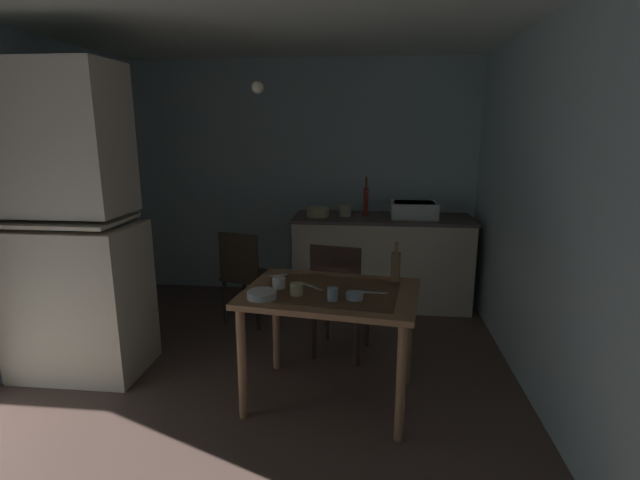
{
  "coord_description": "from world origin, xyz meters",
  "views": [
    {
      "loc": [
        0.73,
        -3.18,
        1.75
      ],
      "look_at": [
        0.37,
        0.19,
        0.94
      ],
      "focal_mm": 26.64,
      "sensor_mm": 36.0,
      "label": 1
    }
  ],
  "objects_px": {
    "chair_by_counter": "(246,274)",
    "mug_tall": "(279,282)",
    "hand_pump": "(366,199)",
    "hutch_cabinet": "(71,236)",
    "sink_basin": "(414,210)",
    "glass_bottle": "(396,266)",
    "mixing_bowl_counter": "(318,212)",
    "chair_far_side": "(339,297)",
    "serving_bowl_wide": "(354,296)",
    "dining_table": "(330,306)"
  },
  "relations": [
    {
      "from": "chair_by_counter",
      "to": "mug_tall",
      "type": "relative_size",
      "value": 10.46
    },
    {
      "from": "hand_pump",
      "to": "hutch_cabinet",
      "type": "bearing_deg",
      "value": -140.89
    },
    {
      "from": "sink_basin",
      "to": "mug_tall",
      "type": "bearing_deg",
      "value": -118.9
    },
    {
      "from": "hand_pump",
      "to": "chair_by_counter",
      "type": "relative_size",
      "value": 0.45
    },
    {
      "from": "sink_basin",
      "to": "glass_bottle",
      "type": "xyz_separation_m",
      "value": [
        -0.25,
        -1.59,
        -0.11
      ]
    },
    {
      "from": "mixing_bowl_counter",
      "to": "chair_far_side",
      "type": "distance_m",
      "value": 1.27
    },
    {
      "from": "serving_bowl_wide",
      "to": "chair_by_counter",
      "type": "bearing_deg",
      "value": 127.64
    },
    {
      "from": "sink_basin",
      "to": "mixing_bowl_counter",
      "type": "xyz_separation_m",
      "value": [
        -0.93,
        -0.05,
        -0.03
      ]
    },
    {
      "from": "hutch_cabinet",
      "to": "chair_far_side",
      "type": "height_order",
      "value": "hutch_cabinet"
    },
    {
      "from": "dining_table",
      "to": "glass_bottle",
      "type": "height_order",
      "value": "glass_bottle"
    },
    {
      "from": "chair_far_side",
      "to": "mug_tall",
      "type": "height_order",
      "value": "chair_far_side"
    },
    {
      "from": "hand_pump",
      "to": "glass_bottle",
      "type": "relative_size",
      "value": 1.46
    },
    {
      "from": "mixing_bowl_counter",
      "to": "hand_pump",
      "type": "bearing_deg",
      "value": 11.57
    },
    {
      "from": "sink_basin",
      "to": "hand_pump",
      "type": "relative_size",
      "value": 1.13
    },
    {
      "from": "dining_table",
      "to": "glass_bottle",
      "type": "distance_m",
      "value": 0.51
    },
    {
      "from": "hutch_cabinet",
      "to": "sink_basin",
      "type": "height_order",
      "value": "hutch_cabinet"
    },
    {
      "from": "hand_pump",
      "to": "mixing_bowl_counter",
      "type": "distance_m",
      "value": 0.49
    },
    {
      "from": "hand_pump",
      "to": "mug_tall",
      "type": "height_order",
      "value": "hand_pump"
    },
    {
      "from": "hand_pump",
      "to": "chair_far_side",
      "type": "height_order",
      "value": "hand_pump"
    },
    {
      "from": "serving_bowl_wide",
      "to": "glass_bottle",
      "type": "height_order",
      "value": "glass_bottle"
    },
    {
      "from": "serving_bowl_wide",
      "to": "chair_far_side",
      "type": "bearing_deg",
      "value": 100.62
    },
    {
      "from": "serving_bowl_wide",
      "to": "dining_table",
      "type": "bearing_deg",
      "value": 140.21
    },
    {
      "from": "mixing_bowl_counter",
      "to": "serving_bowl_wide",
      "type": "distance_m",
      "value": 1.95
    },
    {
      "from": "sink_basin",
      "to": "mixing_bowl_counter",
      "type": "distance_m",
      "value": 0.93
    },
    {
      "from": "chair_far_side",
      "to": "chair_by_counter",
      "type": "distance_m",
      "value": 1.05
    },
    {
      "from": "chair_far_side",
      "to": "chair_by_counter",
      "type": "height_order",
      "value": "chair_far_side"
    },
    {
      "from": "chair_by_counter",
      "to": "mug_tall",
      "type": "distance_m",
      "value": 1.32
    },
    {
      "from": "hutch_cabinet",
      "to": "mixing_bowl_counter",
      "type": "xyz_separation_m",
      "value": [
        1.56,
        1.55,
        -0.08
      ]
    },
    {
      "from": "serving_bowl_wide",
      "to": "mug_tall",
      "type": "bearing_deg",
      "value": 162.72
    },
    {
      "from": "hutch_cabinet",
      "to": "mug_tall",
      "type": "height_order",
      "value": "hutch_cabinet"
    },
    {
      "from": "mixing_bowl_counter",
      "to": "glass_bottle",
      "type": "height_order",
      "value": "glass_bottle"
    },
    {
      "from": "serving_bowl_wide",
      "to": "hutch_cabinet",
      "type": "bearing_deg",
      "value": 170.21
    },
    {
      "from": "hand_pump",
      "to": "dining_table",
      "type": "bearing_deg",
      "value": -95.89
    },
    {
      "from": "hand_pump",
      "to": "glass_bottle",
      "type": "height_order",
      "value": "hand_pump"
    },
    {
      "from": "hutch_cabinet",
      "to": "dining_table",
      "type": "relative_size",
      "value": 1.87
    },
    {
      "from": "chair_far_side",
      "to": "hutch_cabinet",
      "type": "bearing_deg",
      "value": -167.88
    },
    {
      "from": "hutch_cabinet",
      "to": "mug_tall",
      "type": "relative_size",
      "value": 26.37
    },
    {
      "from": "mixing_bowl_counter",
      "to": "chair_by_counter",
      "type": "xyz_separation_m",
      "value": [
        -0.59,
        -0.58,
        -0.48
      ]
    },
    {
      "from": "chair_far_side",
      "to": "hand_pump",
      "type": "bearing_deg",
      "value": 81.94
    },
    {
      "from": "hand_pump",
      "to": "serving_bowl_wide",
      "type": "bearing_deg",
      "value": -91.1
    },
    {
      "from": "chair_by_counter",
      "to": "serving_bowl_wide",
      "type": "bearing_deg",
      "value": -52.36
    },
    {
      "from": "mug_tall",
      "to": "chair_by_counter",
      "type": "bearing_deg",
      "value": 114.44
    },
    {
      "from": "hutch_cabinet",
      "to": "serving_bowl_wide",
      "type": "bearing_deg",
      "value": -9.79
    },
    {
      "from": "sink_basin",
      "to": "mixing_bowl_counter",
      "type": "height_order",
      "value": "sink_basin"
    },
    {
      "from": "hutch_cabinet",
      "to": "chair_far_side",
      "type": "relative_size",
      "value": 2.37
    },
    {
      "from": "sink_basin",
      "to": "chair_far_side",
      "type": "xyz_separation_m",
      "value": [
        -0.64,
        -1.2,
        -0.48
      ]
    },
    {
      "from": "serving_bowl_wide",
      "to": "mug_tall",
      "type": "height_order",
      "value": "mug_tall"
    },
    {
      "from": "chair_far_side",
      "to": "mixing_bowl_counter",
      "type": "bearing_deg",
      "value": 104.06
    },
    {
      "from": "serving_bowl_wide",
      "to": "glass_bottle",
      "type": "relative_size",
      "value": 0.39
    },
    {
      "from": "hand_pump",
      "to": "dining_table",
      "type": "relative_size",
      "value": 0.34
    }
  ]
}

